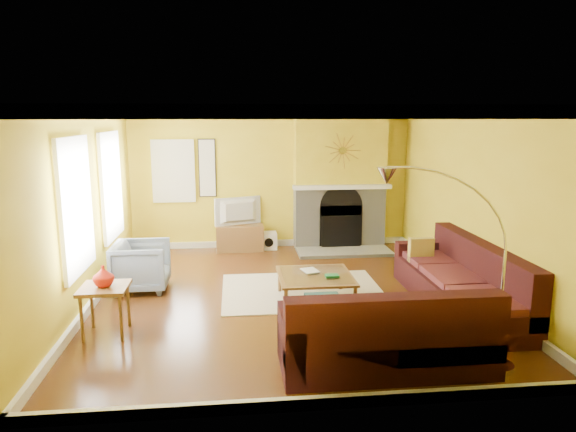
{
  "coord_description": "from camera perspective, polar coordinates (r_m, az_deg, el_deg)",
  "views": [
    {
      "loc": [
        -0.74,
        -7.14,
        2.61
      ],
      "look_at": [
        0.06,
        0.4,
        1.12
      ],
      "focal_mm": 32.0,
      "sensor_mm": 36.0,
      "label": 1
    }
  ],
  "objects": [
    {
      "name": "baseboard",
      "position": [
        7.62,
        -0.16,
        -8.45
      ],
      "size": [
        5.5,
        6.0,
        0.12
      ],
      "primitive_type": null,
      "color": "white",
      "rests_on": "floor"
    },
    {
      "name": "arc_lamp",
      "position": [
        5.4,
        17.46,
        -6.1
      ],
      "size": [
        1.35,
        0.36,
        2.12
      ],
      "primitive_type": null,
      "color": "silver",
      "rests_on": "floor"
    },
    {
      "name": "window_left_near",
      "position": [
        8.74,
        -19.16,
        3.2
      ],
      "size": [
        0.06,
        1.22,
        1.72
      ],
      "primitive_type": "cube",
      "color": "white",
      "rests_on": "wall_left"
    },
    {
      "name": "fireplace",
      "position": [
        10.23,
        5.76,
        3.98
      ],
      "size": [
        1.8,
        0.4,
        2.7
      ],
      "primitive_type": null,
      "color": "gray",
      "rests_on": "floor"
    },
    {
      "name": "side_table",
      "position": [
        6.65,
        -19.59,
        -9.86
      ],
      "size": [
        0.55,
        0.55,
        0.61
      ],
      "primitive_type": null,
      "color": "brown",
      "rests_on": "floor"
    },
    {
      "name": "armchair",
      "position": [
        8.1,
        -15.98,
        -5.36
      ],
      "size": [
        0.82,
        0.8,
        0.74
      ],
      "primitive_type": "imported",
      "rotation": [
        0.0,
        0.0,
        1.57
      ],
      "color": "slate",
      "rests_on": "floor"
    },
    {
      "name": "sectional_sofa",
      "position": [
        6.81,
        11.16,
        -7.61
      ],
      "size": [
        3.04,
        3.42,
        0.9
      ],
      "primitive_type": null,
      "color": "#361114",
      "rests_on": "floor"
    },
    {
      "name": "hearth",
      "position": [
        9.96,
        6.26,
        -3.97
      ],
      "size": [
        1.8,
        0.7,
        0.06
      ],
      "primitive_type": "cube",
      "color": "gray",
      "rests_on": "floor"
    },
    {
      "name": "ceiling",
      "position": [
        7.18,
        -0.17,
        11.91
      ],
      "size": [
        5.5,
        6.0,
        0.02
      ],
      "primitive_type": "cube",
      "color": "white",
      "rests_on": "ground"
    },
    {
      "name": "mantel",
      "position": [
        10.01,
        6.03,
        3.24
      ],
      "size": [
        1.92,
        0.22,
        0.08
      ],
      "primitive_type": "cube",
      "color": "white",
      "rests_on": "fireplace"
    },
    {
      "name": "window_back",
      "position": [
        10.22,
        -12.61,
        4.89
      ],
      "size": [
        0.82,
        0.06,
        1.22
      ],
      "primitive_type": "cube",
      "color": "white",
      "rests_on": "wall_back"
    },
    {
      "name": "floor",
      "position": [
        7.64,
        -0.16,
        -8.95
      ],
      "size": [
        5.5,
        6.0,
        0.02
      ],
      "primitive_type": "cube",
      "color": "#5D3113",
      "rests_on": "ground"
    },
    {
      "name": "crown_molding",
      "position": [
        7.18,
        -0.17,
        11.35
      ],
      "size": [
        5.5,
        6.0,
        0.12
      ],
      "primitive_type": null,
      "color": "white",
      "rests_on": "ceiling"
    },
    {
      "name": "subwoofer",
      "position": [
        10.22,
        -2.21,
        -2.74
      ],
      "size": [
        0.33,
        0.33,
        0.33
      ],
      "primitive_type": "cube",
      "color": "white",
      "rests_on": "floor"
    },
    {
      "name": "wall_left",
      "position": [
        7.53,
        -21.56,
        0.69
      ],
      "size": [
        0.02,
        6.0,
        2.7
      ],
      "primitive_type": "cube",
      "color": "gold",
      "rests_on": "ground"
    },
    {
      "name": "wall_back",
      "position": [
        10.25,
        -1.9,
        4.05
      ],
      "size": [
        5.5,
        0.02,
        2.7
      ],
      "primitive_type": "cube",
      "color": "gold",
      "rests_on": "ground"
    },
    {
      "name": "wall_front",
      "position": [
        4.38,
        3.92,
        -5.64
      ],
      "size": [
        5.5,
        0.02,
        2.7
      ],
      "primitive_type": "cube",
      "color": "gold",
      "rests_on": "ground"
    },
    {
      "name": "book",
      "position": [
        7.36,
        1.73,
        -6.19
      ],
      "size": [
        0.27,
        0.32,
        0.03
      ],
      "primitive_type": "imported",
      "rotation": [
        0.0,
        0.0,
        0.26
      ],
      "color": "white",
      "rests_on": "coffee_table"
    },
    {
      "name": "window_left_far",
      "position": [
        6.92,
        -22.62,
        1.02
      ],
      "size": [
        0.06,
        1.22,
        1.72
      ],
      "primitive_type": "cube",
      "color": "white",
      "rests_on": "wall_left"
    },
    {
      "name": "vase",
      "position": [
        6.51,
        -19.83,
        -6.29
      ],
      "size": [
        0.25,
        0.25,
        0.26
      ],
      "primitive_type": "imported",
      "color": "red",
      "rests_on": "side_table"
    },
    {
      "name": "sunburst",
      "position": [
        9.95,
        6.1,
        7.25
      ],
      "size": [
        0.7,
        0.04,
        0.7
      ],
      "primitive_type": null,
      "color": "olive",
      "rests_on": "fireplace"
    },
    {
      "name": "media_console",
      "position": [
        10.11,
        -5.36,
        -2.43
      ],
      "size": [
        0.91,
        0.41,
        0.5
      ],
      "primitive_type": "cube",
      "color": "brown",
      "rests_on": "floor"
    },
    {
      "name": "rug",
      "position": [
        7.84,
        1.6,
        -8.29
      ],
      "size": [
        2.4,
        1.8,
        0.02
      ],
      "primitive_type": "cube",
      "color": "beige",
      "rests_on": "floor"
    },
    {
      "name": "coffee_table",
      "position": [
        7.35,
        3.05,
        -8.01
      ],
      "size": [
        1.04,
        1.04,
        0.41
      ],
      "primitive_type": null,
      "color": "white",
      "rests_on": "floor"
    },
    {
      "name": "wall_art",
      "position": [
        10.17,
        -8.96,
        5.28
      ],
      "size": [
        0.34,
        0.04,
        1.14
      ],
      "primitive_type": "cube",
      "color": "white",
      "rests_on": "wall_back"
    },
    {
      "name": "wall_right",
      "position": [
        8.05,
        19.78,
        1.44
      ],
      "size": [
        0.02,
        6.0,
        2.7
      ],
      "primitive_type": "cube",
      "color": "gold",
      "rests_on": "ground"
    },
    {
      "name": "tv",
      "position": [
        10.0,
        -5.41,
        0.49
      ],
      "size": [
        0.93,
        0.44,
        0.54
      ],
      "primitive_type": "imported",
      "rotation": [
        0.0,
        0.0,
        3.49
      ],
      "color": "black",
      "rests_on": "media_console"
    }
  ]
}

